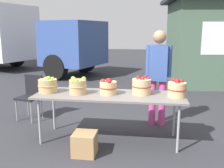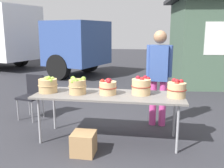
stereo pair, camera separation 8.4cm
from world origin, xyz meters
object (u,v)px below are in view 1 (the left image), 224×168
box_truck (5,36)px  apple_basket_red_1 (142,86)px  apple_basket_green_0 (48,85)px  market_table (109,97)px  apple_basket_red_2 (177,89)px  folding_chair (31,93)px  produce_crate (85,144)px  vendor_adult (158,71)px  apple_basket_red_0 (108,87)px  apple_basket_green_1 (78,86)px

box_truck → apple_basket_red_1: bearing=-29.0°
apple_basket_green_0 → market_table: bearing=1.1°
apple_basket_red_2 → folding_chair: bearing=163.4°
apple_basket_green_0 → produce_crate: size_ratio=0.97×
market_table → box_truck: bearing=129.9°
vendor_adult → market_table: bearing=51.4°
apple_basket_green_0 → produce_crate: (0.71, -0.52, -0.71)m
market_table → apple_basket_red_2: (1.01, -0.01, 0.16)m
apple_basket_red_0 → apple_basket_red_1: apple_basket_red_1 is taller
vendor_adult → apple_basket_red_0: bearing=50.8°
market_table → apple_basket_green_1: bearing=-174.0°
market_table → apple_basket_green_0: (-0.98, -0.02, 0.16)m
folding_chair → apple_basket_red_2: bearing=-4.2°
folding_chair → box_truck: bearing=135.9°
apple_basket_green_0 → apple_basket_red_0: apple_basket_green_0 is taller
apple_basket_green_1 → vendor_adult: 1.51m
market_table → apple_basket_red_0: size_ratio=8.18×
apple_basket_red_1 → box_truck: box_truck is taller
market_table → apple_basket_red_1: apple_basket_red_1 is taller
apple_basket_red_0 → box_truck: box_truck is taller
produce_crate → apple_basket_red_0: bearing=65.0°
apple_basket_red_1 → apple_basket_red_0: bearing=-171.0°
apple_basket_red_1 → apple_basket_green_0: bearing=-176.2°
apple_basket_green_0 → apple_basket_red_2: size_ratio=1.07×
apple_basket_green_1 → apple_basket_red_1: size_ratio=0.91×
vendor_adult → produce_crate: bearing=57.7°
market_table → produce_crate: 0.82m
folding_chair → produce_crate: folding_chair is taller
apple_basket_green_1 → apple_basket_red_0: 0.47m
vendor_adult → apple_basket_green_1: bearing=39.4°
apple_basket_red_1 → apple_basket_red_2: apple_basket_red_1 is taller
apple_basket_red_1 → produce_crate: (-0.76, -0.62, -0.72)m
vendor_adult → apple_basket_green_0: bearing=30.4°
folding_chair → apple_basket_red_0: bearing=-13.2°
vendor_adult → produce_crate: (-1.03, -1.32, -0.85)m
apple_basket_green_1 → produce_crate: bearing=-65.9°
apple_basket_green_1 → vendor_adult: size_ratio=0.16×
apple_basket_red_2 → produce_crate: apple_basket_red_2 is taller
apple_basket_green_1 → box_truck: (-5.11, 6.75, 0.61)m
market_table → apple_basket_green_0: bearing=-178.9°
apple_basket_green_0 → folding_chair: bearing=130.7°
folding_chair → market_table: bearing=-12.9°
apple_basket_green_0 → folding_chair: apple_basket_green_0 is taller
market_table → apple_basket_red_2: bearing=-0.5°
box_truck → apple_basket_green_1: bearing=-34.5°
apple_basket_red_0 → folding_chair: bearing=154.4°
market_table → box_truck: box_truck is taller
apple_basket_red_1 → folding_chair: size_ratio=0.36×
apple_basket_red_0 → vendor_adult: (0.78, 0.79, 0.15)m
apple_basket_red_2 → vendor_adult: size_ratio=0.17×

